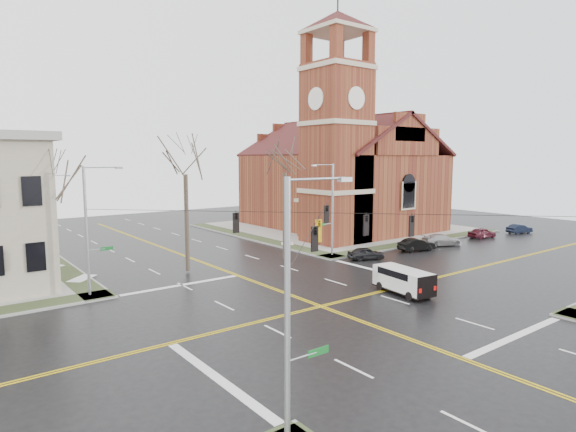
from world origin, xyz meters
TOP-DOWN VIEW (x-y plane):
  - ground at (0.00, 0.00)m, footprint 120.00×120.00m
  - sidewalks at (0.00, 0.00)m, footprint 80.00×80.00m
  - road_markings at (0.00, 0.00)m, footprint 100.00×100.00m
  - church at (24.76, 24.78)m, footprint 24.28×27.48m
  - signal_pole_ne at (11.32, 11.50)m, footprint 2.75×0.22m
  - signal_pole_nw at (-11.32, 11.50)m, footprint 2.75×0.22m
  - signal_pole_sw at (-11.32, -11.50)m, footprint 2.75×0.22m
  - span_wires at (0.00, 0.00)m, footprint 23.02×23.02m
  - traffic_signals at (-0.00, -0.67)m, footprint 8.21×8.26m
  - streetlight_north_a at (-10.65, 28.00)m, footprint 2.30×0.20m
  - streetlight_north_b at (-10.65, 48.00)m, footprint 2.30×0.20m
  - cargo_van at (6.68, -1.13)m, footprint 2.45×4.92m
  - parked_car_a at (13.09, 8.43)m, footprint 3.81×2.59m
  - parked_car_b at (20.45, 8.20)m, footprint 4.28×2.23m
  - parked_car_c at (25.16, 8.47)m, footprint 4.79×3.44m
  - parked_car_d at (33.50, 8.59)m, footprint 3.94×2.05m
  - parked_car_e at (40.81, 7.71)m, footprint 3.75×2.04m
  - tree_nw_far at (-13.31, 13.32)m, footprint 4.00×4.00m
  - tree_nw_near at (-2.82, 13.97)m, footprint 4.00×4.00m
  - tree_ne at (6.76, 13.00)m, footprint 4.00×4.00m

SIDE VIEW (x-z plane):
  - ground at x=0.00m, z-range 0.00..0.00m
  - road_markings at x=0.00m, z-range 0.00..0.01m
  - sidewalks at x=0.00m, z-range -0.01..0.16m
  - parked_car_e at x=40.81m, z-range 0.00..1.17m
  - parked_car_a at x=13.09m, z-range 0.00..1.20m
  - parked_car_d at x=33.50m, z-range 0.00..1.28m
  - parked_car_c at x=25.16m, z-range 0.00..1.29m
  - parked_car_b at x=20.45m, z-range 0.00..1.34m
  - cargo_van at x=6.68m, z-range 0.16..1.96m
  - streetlight_north_a at x=-10.65m, z-range 0.47..8.47m
  - streetlight_north_b at x=-10.65m, z-range 0.47..8.47m
  - signal_pole_ne at x=11.32m, z-range 0.45..9.45m
  - signal_pole_nw at x=-11.32m, z-range 0.45..9.45m
  - signal_pole_sw at x=-11.32m, z-range 0.45..9.45m
  - traffic_signals at x=0.00m, z-range 4.80..6.10m
  - span_wires at x=0.00m, z-range 6.18..6.22m
  - tree_nw_far at x=-13.31m, z-range 2.30..12.50m
  - church at x=24.76m, z-range -5.32..22.18m
  - tree_ne at x=6.76m, z-range 2.73..14.99m
  - tree_nw_near at x=-2.82m, z-range 2.74..15.03m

